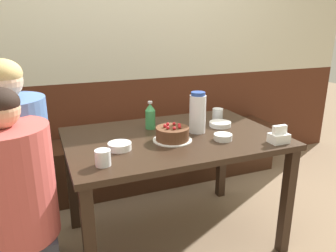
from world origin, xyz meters
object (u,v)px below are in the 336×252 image
at_px(water_pitcher, 198,113).
at_px(bowl_soup_white, 120,146).
at_px(napkin_holder, 279,136).
at_px(birthday_cake, 172,134).
at_px(bowl_side_dish, 220,124).
at_px(soju_bottle, 150,116).
at_px(glass_tumbler_short, 103,158).
at_px(person_pale_blue_shirt, 16,173).
at_px(bowl_rice_small, 223,137).
at_px(bench_seat, 137,161).
at_px(glass_water_tall, 218,114).
at_px(person_teal_shirt, 15,211).

xyz_separation_m(water_pitcher, bowl_soup_white, (-0.54, -0.11, -0.11)).
bearing_deg(napkin_holder, birthday_cake, 154.51).
xyz_separation_m(water_pitcher, bowl_side_dish, (0.20, 0.05, -0.11)).
distance_m(soju_bottle, glass_tumbler_short, 0.62).
relative_size(bowl_side_dish, person_pale_blue_shirt, 0.12).
bearing_deg(water_pitcher, bowl_rice_small, -68.75).
bearing_deg(bowl_side_dish, soju_bottle, 163.89).
bearing_deg(water_pitcher, bench_seat, 101.66).
relative_size(bench_seat, bowl_side_dish, 18.59).
relative_size(bowl_rice_small, glass_water_tall, 1.37).
relative_size(soju_bottle, glass_tumbler_short, 2.31).
distance_m(napkin_holder, glass_tumbler_short, 1.02).
relative_size(bowl_soup_white, person_teal_shirt, 0.11).
bearing_deg(water_pitcher, glass_water_tall, 36.90).
xyz_separation_m(bench_seat, glass_tumbler_short, (-0.49, -1.11, 0.55)).
xyz_separation_m(napkin_holder, person_teal_shirt, (-1.43, 0.08, -0.21)).
relative_size(bowl_rice_small, person_pale_blue_shirt, 0.09).
height_order(water_pitcher, glass_tumbler_short, water_pitcher).
relative_size(bench_seat, birthday_cake, 11.62).
bearing_deg(birthday_cake, person_pale_blue_shirt, 171.41).
xyz_separation_m(napkin_holder, person_pale_blue_shirt, (-1.43, 0.40, -0.15)).
height_order(bowl_rice_small, person_pale_blue_shirt, person_pale_blue_shirt).
bearing_deg(bowl_soup_white, birthday_cake, 4.14).
bearing_deg(bench_seat, bowl_side_dish, -64.41).
height_order(birthday_cake, person_teal_shirt, person_teal_shirt).
bearing_deg(person_pale_blue_shirt, person_teal_shirt, -90.00).
bearing_deg(glass_tumbler_short, glass_water_tall, 27.66).
xyz_separation_m(water_pitcher, person_teal_shirt, (-1.08, -0.27, -0.29)).
height_order(bench_seat, water_pitcher, water_pitcher).
bearing_deg(bowl_side_dish, person_pale_blue_shirt, -179.79).
bearing_deg(person_pale_blue_shirt, bowl_soup_white, -15.88).
bearing_deg(napkin_holder, person_pale_blue_shirt, 164.45).
height_order(bench_seat, glass_water_tall, glass_water_tall).
relative_size(glass_tumbler_short, person_pale_blue_shirt, 0.06).
height_order(bowl_soup_white, person_teal_shirt, person_teal_shirt).
bearing_deg(person_teal_shirt, water_pitcher, 14.06).
bearing_deg(napkin_holder, bowl_rice_small, 149.74).
bearing_deg(bowl_rice_small, soju_bottle, 131.37).
bearing_deg(glass_water_tall, bowl_rice_small, -116.11).
bearing_deg(bowl_soup_white, bowl_side_dish, 12.30).
bearing_deg(bowl_side_dish, bowl_rice_small, -117.32).
distance_m(bench_seat, birthday_cake, 1.06).
bearing_deg(birthday_cake, soju_bottle, 99.61).
bearing_deg(bench_seat, napkin_holder, -66.06).
relative_size(napkin_holder, person_teal_shirt, 0.09).
bearing_deg(glass_tumbler_short, napkin_holder, -3.79).
xyz_separation_m(bench_seat, birthday_cake, (-0.04, -0.91, 0.55)).
bearing_deg(person_teal_shirt, bowl_rice_small, 3.90).
bearing_deg(glass_tumbler_short, soju_bottle, 48.85).
bearing_deg(person_teal_shirt, bowl_side_dish, 14.06).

